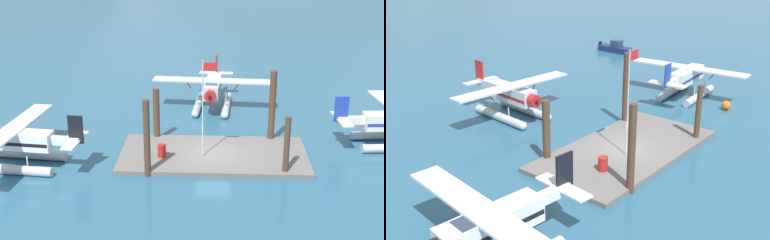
# 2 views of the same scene
# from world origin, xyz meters

# --- Properties ---
(ground_plane) EXTENTS (1200.00, 1200.00, 0.00)m
(ground_plane) POSITION_xyz_m (0.00, 0.00, 0.00)
(ground_plane) COLOR #285670
(dock_platform) EXTENTS (13.07, 6.55, 0.30)m
(dock_platform) POSITION_xyz_m (0.00, 0.00, 0.15)
(dock_platform) COLOR #66605B
(dock_platform) RESTS_ON ground
(piling_near_left) EXTENTS (0.43, 0.43, 5.18)m
(piling_near_left) POSITION_xyz_m (-4.23, -3.19, 2.59)
(piling_near_left) COLOR #4C3323
(piling_near_left) RESTS_ON ground
(piling_near_right) EXTENTS (0.39, 0.39, 4.03)m
(piling_near_right) POSITION_xyz_m (4.69, -2.68, 2.01)
(piling_near_right) COLOR #4C3323
(piling_near_right) RESTS_ON ground
(piling_far_left) EXTENTS (0.48, 0.48, 4.04)m
(piling_far_left) POSITION_xyz_m (-4.31, 3.04, 2.02)
(piling_far_left) COLOR #4C3323
(piling_far_left) RESTS_ON ground
(piling_far_right) EXTENTS (0.49, 0.49, 5.49)m
(piling_far_right) POSITION_xyz_m (4.27, 3.02, 2.75)
(piling_far_right) COLOR #4C3323
(piling_far_right) RESTS_ON ground
(flagpole) EXTENTS (0.95, 0.10, 6.80)m
(flagpole) POSITION_xyz_m (-0.65, -0.54, 4.48)
(flagpole) COLOR silver
(flagpole) RESTS_ON dock_platform
(fuel_drum) EXTENTS (0.62, 0.62, 0.88)m
(fuel_drum) POSITION_xyz_m (-3.55, -0.79, 0.74)
(fuel_drum) COLOR #AD1E19
(fuel_drum) RESTS_ON dock_platform
(mooring_buoy) EXTENTS (0.76, 0.76, 0.76)m
(mooring_buoy) POSITION_xyz_m (12.26, -1.56, 0.38)
(mooring_buoy) COLOR orange
(mooring_buoy) RESTS_ON ground
(seaplane_cream_stbd_fwd) EXTENTS (7.97, 10.48, 3.84)m
(seaplane_cream_stbd_fwd) POSITION_xyz_m (13.33, 2.67, 1.58)
(seaplane_cream_stbd_fwd) COLOR #B7BABF
(seaplane_cream_stbd_fwd) RESTS_ON ground
(seaplane_silver_bow_centre) EXTENTS (10.47, 7.97, 3.84)m
(seaplane_silver_bow_centre) POSITION_xyz_m (-0.17, 10.73, 1.58)
(seaplane_silver_bow_centre) COLOR #B7BABF
(seaplane_silver_bow_centre) RESTS_ON ground
(seaplane_white_port_aft) EXTENTS (7.96, 10.49, 3.84)m
(seaplane_white_port_aft) POSITION_xyz_m (-13.10, -2.13, 1.58)
(seaplane_white_port_aft) COLOR #B7BABF
(seaplane_white_port_aft) RESTS_ON ground
(boat_navy_open_east) EXTENTS (1.57, 4.89, 1.50)m
(boat_navy_open_east) POSITION_xyz_m (24.22, 18.24, 0.49)
(boat_navy_open_east) COLOR navy
(boat_navy_open_east) RESTS_ON ground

